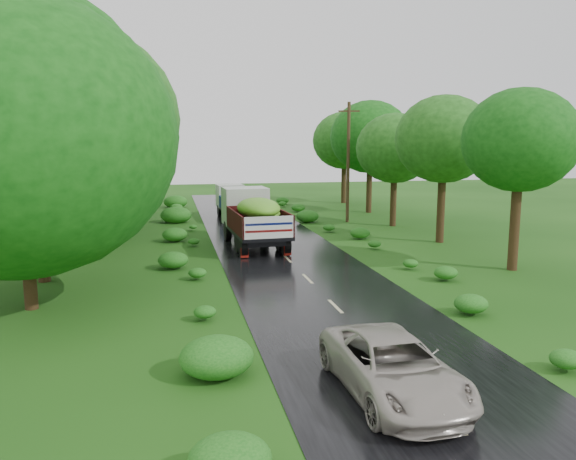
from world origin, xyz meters
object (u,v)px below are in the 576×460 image
object	(u,v)px
truck_far	(234,201)
car	(393,367)
utility_pole	(348,161)
truck_near	(253,215)

from	to	relation	value
truck_far	car	size ratio (longest dim) A/B	1.20
truck_far	car	world-z (taller)	truck_far
car	utility_pole	distance (m)	27.44
truck_near	car	world-z (taller)	truck_near
utility_pole	truck_near	bearing A→B (deg)	-123.52
car	truck_near	bearing A→B (deg)	89.16
truck_far	utility_pole	xyz separation A→B (m)	(7.58, -3.25, 2.92)
truck_near	utility_pole	world-z (taller)	utility_pole
truck_far	utility_pole	world-z (taller)	utility_pole
truck_near	utility_pole	size ratio (longest dim) A/B	0.88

